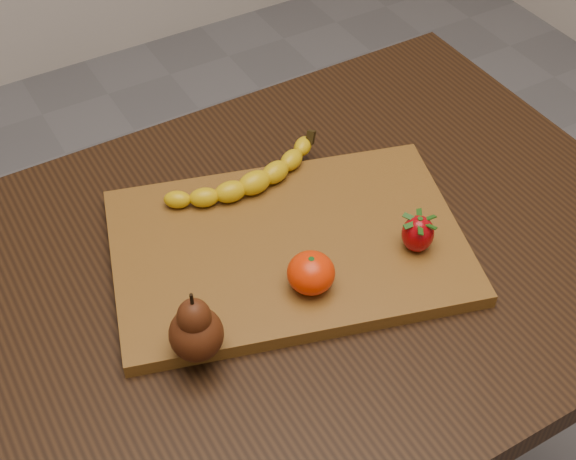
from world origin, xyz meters
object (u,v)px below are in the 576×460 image
cutting_board (288,246)px  pear (195,324)px  mandarin (311,273)px  table (289,309)px

cutting_board → pear: size_ratio=4.65×
cutting_board → mandarin: size_ratio=7.67×
cutting_board → table: bearing=-96.3°
table → mandarin: (-0.01, -0.07, 0.14)m
table → pear: bearing=-153.7°
table → cutting_board: cutting_board is taller
cutting_board → mandarin: bearing=-83.7°
pear → mandarin: 0.16m
table → pear: 0.25m
table → cutting_board: bearing=66.8°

